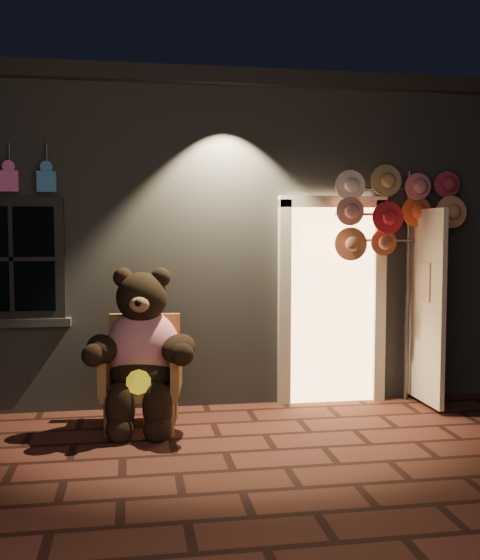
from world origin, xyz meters
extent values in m
plane|color=#562720|center=(0.00, 0.00, 0.00)|extent=(60.00, 60.00, 0.00)
cube|color=slate|center=(0.00, 4.00, 1.65)|extent=(7.00, 5.00, 3.30)
cube|color=black|center=(0.00, 4.00, 3.38)|extent=(7.30, 5.30, 0.16)
cube|color=black|center=(-1.90, 1.46, 1.55)|extent=(1.00, 0.10, 1.20)
cube|color=black|center=(-1.90, 1.43, 1.55)|extent=(0.82, 0.06, 1.02)
cube|color=slate|center=(-1.90, 1.46, 0.92)|extent=(1.10, 0.14, 0.08)
cube|color=#FFC072|center=(1.35, 1.48, 1.05)|extent=(0.92, 0.10, 2.10)
cube|color=beige|center=(0.83, 1.44, 1.05)|extent=(0.12, 0.12, 2.20)
cube|color=beige|center=(1.87, 1.44, 1.05)|extent=(0.12, 0.12, 2.20)
cube|color=beige|center=(1.35, 1.44, 2.13)|extent=(1.16, 0.12, 0.12)
cube|color=beige|center=(2.25, 1.10, 1.05)|extent=(0.05, 0.80, 2.00)
cube|color=pink|center=(-1.90, 1.38, 2.30)|extent=(0.18, 0.07, 0.20)
cylinder|color=#59595E|center=(-1.90, 1.44, 2.55)|extent=(0.02, 0.02, 0.25)
cube|color=#3882C5|center=(-1.55, 1.38, 2.30)|extent=(0.18, 0.07, 0.20)
cylinder|color=#59595E|center=(-1.55, 1.44, 2.55)|extent=(0.02, 0.02, 0.25)
cube|color=olive|center=(-0.66, 0.80, 0.36)|extent=(0.74, 0.70, 0.10)
cube|color=olive|center=(-0.63, 1.09, 0.69)|extent=(0.68, 0.16, 0.67)
cube|color=olive|center=(-0.98, 0.82, 0.55)|extent=(0.15, 0.58, 0.38)
cube|color=olive|center=(-0.35, 0.75, 0.55)|extent=(0.15, 0.58, 0.38)
cylinder|color=olive|center=(-0.98, 0.57, 0.15)|extent=(0.05, 0.05, 0.31)
cylinder|color=olive|center=(-0.41, 0.50, 0.15)|extent=(0.05, 0.05, 0.31)
cylinder|color=olive|center=(-0.92, 1.11, 0.15)|extent=(0.05, 0.05, 0.31)
cylinder|color=olive|center=(-0.35, 1.04, 0.15)|extent=(0.05, 0.05, 0.31)
ellipsoid|color=red|center=(-0.65, 0.86, 0.74)|extent=(0.75, 0.63, 0.72)
ellipsoid|color=black|center=(-0.66, 0.78, 0.53)|extent=(0.62, 0.55, 0.34)
sphere|color=black|center=(-0.66, 0.81, 1.21)|extent=(0.52, 0.52, 0.47)
sphere|color=black|center=(-0.83, 0.86, 1.40)|extent=(0.18, 0.18, 0.18)
sphere|color=black|center=(-0.48, 0.82, 1.40)|extent=(0.18, 0.18, 0.18)
ellipsoid|color=#966444|center=(-0.68, 0.59, 1.17)|extent=(0.20, 0.15, 0.15)
ellipsoid|color=black|center=(-1.02, 0.68, 0.77)|extent=(0.36, 0.52, 0.26)
ellipsoid|color=black|center=(-0.34, 0.59, 0.77)|extent=(0.45, 0.54, 0.26)
ellipsoid|color=black|center=(-0.86, 0.49, 0.28)|extent=(0.26, 0.26, 0.45)
ellipsoid|color=black|center=(-0.54, 0.45, 0.28)|extent=(0.26, 0.26, 0.45)
sphere|color=black|center=(-0.87, 0.43, 0.10)|extent=(0.24, 0.24, 0.24)
sphere|color=black|center=(-0.54, 0.39, 0.10)|extent=(0.24, 0.24, 0.24)
cylinder|color=yellow|center=(-0.70, 0.47, 0.51)|extent=(0.23, 0.12, 0.21)
cylinder|color=#59595E|center=(2.17, 1.38, 1.23)|extent=(0.04, 0.04, 2.45)
cylinder|color=#59595E|center=(1.90, 1.36, 2.27)|extent=(1.09, 0.03, 0.03)
cylinder|color=#59595E|center=(1.90, 1.36, 2.00)|extent=(1.09, 0.03, 0.03)
cylinder|color=#59595E|center=(1.90, 1.36, 1.73)|extent=(1.09, 0.03, 0.03)
cylinder|color=white|center=(1.50, 1.30, 2.32)|extent=(0.31, 0.11, 0.31)
cylinder|color=#A18855|center=(1.86, 1.27, 2.32)|extent=(0.31, 0.11, 0.31)
cylinder|color=#D06D77|center=(2.23, 1.24, 2.32)|extent=(0.31, 0.11, 0.31)
cylinder|color=#A92C43|center=(2.59, 1.30, 2.32)|extent=(0.31, 0.11, 0.31)
cylinder|color=tan|center=(1.50, 1.27, 2.00)|extent=(0.31, 0.11, 0.31)
cylinder|color=red|center=(1.86, 1.24, 2.00)|extent=(0.31, 0.11, 0.31)
cylinder|color=#EC5929|center=(2.23, 1.30, 2.00)|extent=(0.31, 0.11, 0.31)
cylinder|color=#F5A66E|center=(2.59, 1.27, 2.00)|extent=(0.31, 0.11, 0.31)
cylinder|color=#C86F49|center=(1.50, 1.24, 1.68)|extent=(0.31, 0.11, 0.31)
cylinder|color=#995036|center=(1.86, 1.30, 1.68)|extent=(0.31, 0.11, 0.31)
camera|label=1|loc=(-0.74, -5.22, 1.80)|focal=42.00mm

